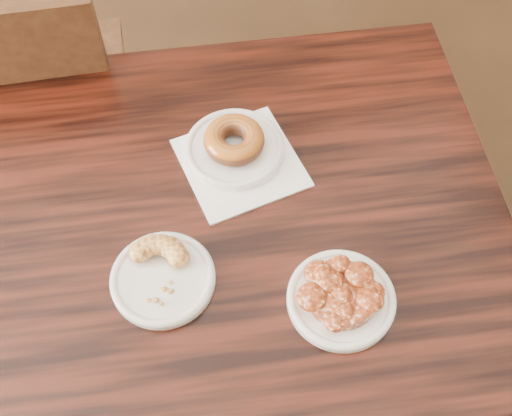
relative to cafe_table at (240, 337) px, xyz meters
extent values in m
plane|color=black|center=(0.06, 0.16, -0.38)|extent=(5.00, 5.00, 0.00)
cube|color=black|center=(0.00, 0.00, 0.00)|extent=(0.91, 0.91, 0.75)
cube|color=white|center=(0.04, 0.15, 0.38)|extent=(0.21, 0.21, 0.00)
cylinder|color=white|center=(0.03, 0.17, 0.39)|extent=(0.16, 0.16, 0.01)
cylinder|color=silver|center=(-0.11, -0.03, 0.38)|extent=(0.15, 0.15, 0.01)
cylinder|color=white|center=(0.13, -0.12, 0.38)|extent=(0.15, 0.15, 0.01)
torus|color=brown|center=(0.03, 0.17, 0.41)|extent=(0.10, 0.10, 0.03)
camera|label=1|loc=(-0.06, -0.45, 1.21)|focal=45.00mm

